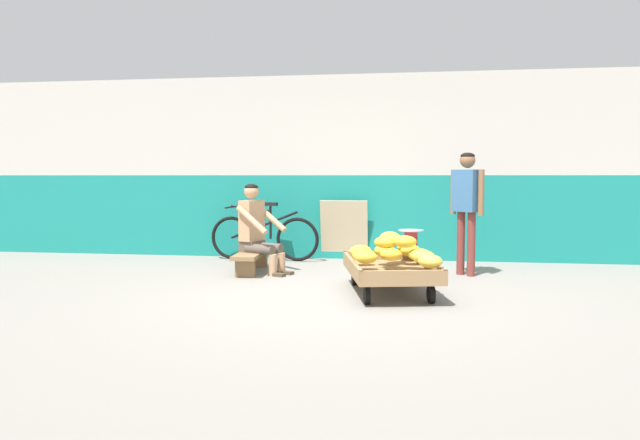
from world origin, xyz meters
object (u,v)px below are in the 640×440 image
object	(u,v)px
low_bench	(252,257)
customer_adult	(467,199)
banana_cart	(390,271)
vendor_seated	(257,229)
plastic_crate	(411,266)
bicycle_near_left	(264,236)
weighing_scale	(411,241)
sign_board	(344,230)

from	to	relation	value
low_bench	customer_adult	distance (m)	2.82
banana_cart	vendor_seated	bearing A→B (deg)	147.31
vendor_seated	customer_adult	bearing A→B (deg)	4.08
low_bench	customer_adult	xyz separation A→B (m)	(2.71, 0.15, 0.75)
banana_cart	low_bench	size ratio (longest dim) A/B	1.42
banana_cart	plastic_crate	bearing A→B (deg)	77.20
plastic_crate	bicycle_near_left	size ratio (longest dim) A/B	0.22
vendor_seated	plastic_crate	bearing A→B (deg)	-3.75
bicycle_near_left	vendor_seated	bearing A→B (deg)	-80.35
low_bench	weighing_scale	xyz separation A→B (m)	(2.03, -0.16, 0.25)
bicycle_near_left	banana_cart	bearing A→B (deg)	-49.28
vendor_seated	sign_board	distance (m)	1.68
plastic_crate	customer_adult	bearing A→B (deg)	24.71
weighing_scale	sign_board	distance (m)	1.78
vendor_seated	sign_board	xyz separation A→B (m)	(0.97, 1.36, -0.13)
sign_board	low_bench	bearing A→B (deg)	-128.41
vendor_seated	sign_board	size ratio (longest dim) A/B	1.29
vendor_seated	weighing_scale	size ratio (longest dim) A/B	3.80
plastic_crate	customer_adult	world-z (taller)	customer_adult
weighing_scale	sign_board	xyz separation A→B (m)	(-0.97, 1.49, -0.01)
weighing_scale	sign_board	bearing A→B (deg)	123.06
low_bench	bicycle_near_left	bearing A→B (deg)	95.77
weighing_scale	customer_adult	bearing A→B (deg)	24.79
weighing_scale	bicycle_near_left	size ratio (longest dim) A/B	0.18
vendor_seated	customer_adult	world-z (taller)	customer_adult
low_bench	banana_cart	bearing A→B (deg)	-32.32
weighing_scale	customer_adult	size ratio (longest dim) A/B	0.20
plastic_crate	weighing_scale	distance (m)	0.30
vendor_seated	customer_adult	distance (m)	2.66
vendor_seated	banana_cart	bearing A→B (deg)	-32.69
vendor_seated	weighing_scale	world-z (taller)	vendor_seated
low_bench	bicycle_near_left	distance (m)	1.10
low_bench	plastic_crate	distance (m)	2.03
banana_cart	vendor_seated	xyz separation A→B (m)	(-1.72, 1.11, 0.33)
bicycle_near_left	customer_adult	bearing A→B (deg)	-18.24
vendor_seated	plastic_crate	world-z (taller)	vendor_seated
banana_cart	sign_board	bearing A→B (deg)	106.88
low_bench	vendor_seated	distance (m)	0.38
sign_board	plastic_crate	bearing A→B (deg)	-56.93
low_bench	bicycle_near_left	xyz separation A→B (m)	(-0.11, 1.08, 0.15)
banana_cart	vendor_seated	world-z (taller)	vendor_seated
banana_cart	bicycle_near_left	size ratio (longest dim) A/B	0.95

